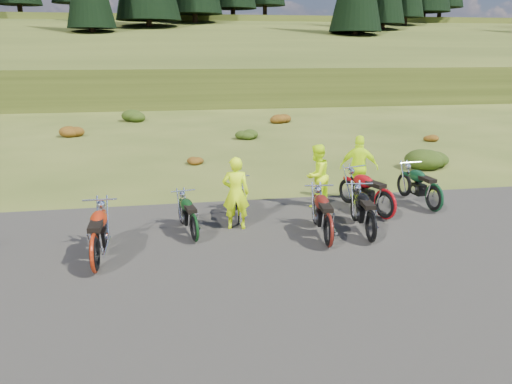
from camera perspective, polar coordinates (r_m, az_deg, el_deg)
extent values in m
plane|color=#394617|center=(10.87, -2.37, -7.33)|extent=(300.00, 300.00, 0.00)
cube|color=black|center=(9.08, -0.63, -12.24)|extent=(20.00, 12.00, 0.04)
cube|color=#333F15|center=(119.99, -9.68, 13.66)|extent=(300.00, 90.00, 9.17)
cylinder|color=black|center=(81.49, -25.34, 18.14)|extent=(0.70, 0.70, 2.20)
cylinder|color=black|center=(86.21, -20.30, 18.98)|extent=(0.70, 0.70, 2.20)
cylinder|color=black|center=(60.41, -18.12, 16.51)|extent=(0.70, 0.70, 2.20)
cylinder|color=black|center=(65.98, -12.09, 17.85)|extent=(0.70, 0.70, 2.20)
cylinder|color=black|center=(72.13, -6.97, 18.83)|extent=(0.70, 0.70, 2.20)
cylinder|color=black|center=(78.74, -2.64, 19.54)|extent=(0.70, 0.70, 2.20)
cylinder|color=black|center=(85.68, 1.02, 19.93)|extent=(0.70, 0.70, 2.20)
cylinder|color=black|center=(62.99, 11.18, 16.73)|extent=(0.70, 0.70, 2.20)
cylinder|color=black|center=(70.84, 14.18, 17.41)|extent=(0.70, 0.70, 2.20)
cylinder|color=black|center=(78.84, 16.60, 17.92)|extent=(0.70, 0.70, 2.20)
cylinder|color=black|center=(86.95, 18.57, 18.31)|extent=(0.70, 0.70, 2.20)
cylinder|color=black|center=(95.14, 20.21, 18.62)|extent=(0.70, 0.70, 2.20)
ellipsoid|color=#71310E|center=(27.23, -20.43, 6.69)|extent=(1.30, 1.30, 0.77)
ellipsoid|color=black|center=(32.09, -13.69, 8.64)|extent=(1.56, 1.56, 0.92)
ellipsoid|color=#71310E|center=(19.55, -7.19, 3.81)|extent=(0.77, 0.77, 0.45)
ellipsoid|color=black|center=(25.02, -1.17, 6.76)|extent=(1.03, 1.03, 0.61)
ellipsoid|color=#71310E|center=(30.70, 2.69, 8.60)|extent=(1.30, 1.30, 0.77)
ellipsoid|color=black|center=(19.90, 19.09, 3.96)|extent=(1.56, 1.56, 0.92)
ellipsoid|color=#71310E|center=(25.89, 19.10, 6.03)|extent=(0.77, 0.77, 0.45)
imported|color=#C6F00C|center=(12.15, -2.33, -0.27)|extent=(0.72, 0.53, 1.80)
imported|color=#C6F00C|center=(14.03, 6.93, 1.75)|extent=(1.08, 1.06, 1.76)
imported|color=#C6F00C|center=(14.94, 11.67, 2.66)|extent=(1.20, 0.81, 1.89)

